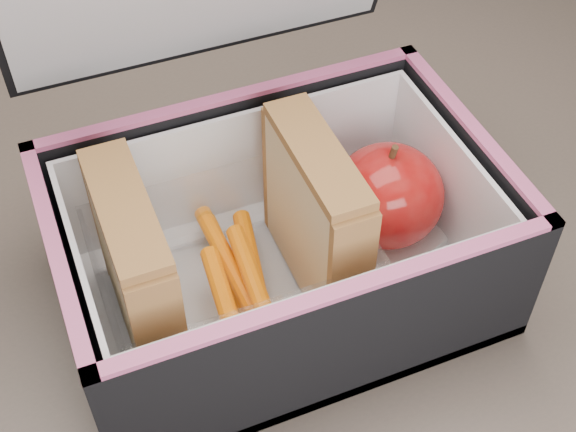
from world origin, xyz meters
The scene contains 8 objects.
kitchen_table centered at (0.00, 0.00, 0.66)m, with size 1.20×0.80×0.75m.
lunch_bag centered at (0.00, -0.01, 0.81)m, with size 0.28×0.24×0.27m.
plastic_tub centered at (-0.03, -0.01, 0.80)m, with size 0.16×0.12×0.07m, color white, non-canonical shape.
sandwich_left centered at (-0.09, -0.01, 0.82)m, with size 0.03×0.10×0.11m.
sandwich_right centered at (0.02, -0.01, 0.82)m, with size 0.03×0.10×0.11m.
carrot_sticks centered at (-0.03, -0.02, 0.78)m, with size 0.05×0.14×0.03m.
paper_napkin centered at (0.08, 0.00, 0.77)m, with size 0.07×0.07×0.01m, color white.
red_apple centered at (0.08, 0.00, 0.81)m, with size 0.09×0.09×0.08m.
Camera 1 is at (-0.12, -0.33, 1.19)m, focal length 50.00 mm.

